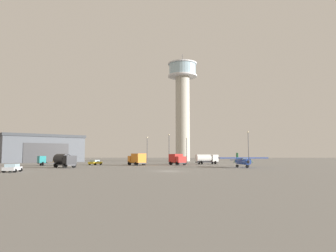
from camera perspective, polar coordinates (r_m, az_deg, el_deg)
ground_plane at (r=55.26m, az=0.05°, el=-8.22°), size 400.00×400.00×0.00m
control_tower at (r=133.36m, az=2.66°, el=4.78°), size 12.37×12.37×45.65m
hangar at (r=129.11m, az=-22.60°, el=-3.81°), size 36.73×35.97×10.05m
airplane_blue at (r=71.92m, az=13.40°, el=-6.15°), size 11.06×8.66×3.25m
truck_fuel_tanker_white at (r=93.46m, az=7.02°, el=-5.89°), size 7.01×4.44×2.90m
truck_flatbed_teal at (r=87.88m, az=-21.26°, el=-5.93°), size 5.93×5.40×2.47m
truck_fuel_tanker_black at (r=72.92m, az=-18.33°, el=-5.88°), size 6.04×5.60×3.04m
truck_box_orange at (r=83.57m, az=-5.63°, el=-5.97°), size 5.36×5.95×3.12m
truck_box_red at (r=85.33m, az=1.63°, el=-6.02°), size 4.87×6.25×2.99m
car_silver at (r=58.05m, az=-26.45°, el=-6.80°), size 2.79×4.42×1.37m
car_yellow at (r=88.40m, az=-13.11°, el=-6.44°), size 3.12×4.56×1.37m
light_post_west at (r=98.15m, az=0.20°, el=-3.67°), size 0.44×0.44×9.24m
light_post_east at (r=99.27m, az=14.40°, el=-3.31°), size 0.44×0.44×9.97m
light_post_north at (r=99.43m, az=3.43°, el=-4.01°), size 0.44×0.44×8.15m
light_post_centre at (r=105.79m, az=-3.81°, el=-3.91°), size 0.44×0.44×8.74m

